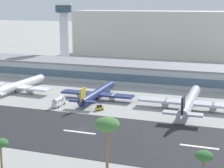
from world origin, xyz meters
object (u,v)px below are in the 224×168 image
object	(u,v)px
airliner_gold_tail_gate_1	(96,94)
airliner_black_tail_gate_2	(189,103)
distant_hotel_block	(155,34)
palm_tree_3	(0,145)
service_baggage_tug_0	(99,108)
palm_tree_1	(204,158)
service_fuel_truck_1	(59,101)
palm_tree_2	(107,126)
terminal_building	(126,72)
control_tower	(64,28)
airliner_navy_tail_gate_0	(16,86)

from	to	relation	value
airliner_gold_tail_gate_1	airliner_black_tail_gate_2	xyz separation A→B (m)	(42.49, -3.27, 0.49)
distant_hotel_block	palm_tree_3	size ratio (longest dim) A/B	11.77
service_baggage_tug_0	airliner_gold_tail_gate_1	bearing A→B (deg)	-118.51
palm_tree_1	palm_tree_3	distance (m)	48.24
service_fuel_truck_1	palm_tree_2	xyz separation A→B (m)	(43.25, -58.22, 12.60)
airliner_black_tail_gate_2	palm_tree_2	world-z (taller)	palm_tree_2
service_fuel_truck_1	terminal_building	bearing A→B (deg)	-12.40
control_tower	palm_tree_3	world-z (taller)	control_tower
airliner_navy_tail_gate_0	service_baggage_tug_0	size ratio (longest dim) A/B	13.17
airliner_navy_tail_gate_0	service_fuel_truck_1	bearing A→B (deg)	-111.76
airliner_gold_tail_gate_1	palm_tree_1	distance (m)	92.17
airliner_navy_tail_gate_0	palm_tree_2	distance (m)	105.04
service_fuel_truck_1	palm_tree_3	size ratio (longest dim) A/B	0.75
terminal_building	palm_tree_3	bearing A→B (deg)	-86.87
service_fuel_truck_1	distant_hotel_block	bearing A→B (deg)	-3.34
airliner_black_tail_gate_2	service_baggage_tug_0	size ratio (longest dim) A/B	14.09
control_tower	palm_tree_1	size ratio (longest dim) A/B	3.71
service_fuel_truck_1	airliner_gold_tail_gate_1	bearing A→B (deg)	-39.21
distant_hotel_block	airliner_gold_tail_gate_1	world-z (taller)	distant_hotel_block
airliner_black_tail_gate_2	service_baggage_tug_0	bearing A→B (deg)	108.82
service_baggage_tug_0	service_fuel_truck_1	distance (m)	18.96
airliner_black_tail_gate_2	palm_tree_3	size ratio (longest dim) A/B	4.37
palm_tree_1	airliner_gold_tail_gate_1	bearing A→B (deg)	126.53
palm_tree_2	palm_tree_3	distance (m)	26.39
terminal_building	airliner_gold_tail_gate_1	bearing A→B (deg)	-90.16
airliner_gold_tail_gate_1	palm_tree_2	world-z (taller)	palm_tree_2
distant_hotel_block	airliner_black_tail_gate_2	xyz separation A→B (m)	(48.89, -152.62, -15.21)
distant_hotel_block	palm_tree_1	world-z (taller)	distant_hotel_block
airliner_black_tail_gate_2	service_baggage_tug_0	xyz separation A→B (m)	(-35.15, -12.08, -2.26)
terminal_building	palm_tree_1	world-z (taller)	palm_tree_1
terminal_building	airliner_gold_tail_gate_1	size ratio (longest dim) A/B	4.51
palm_tree_1	palm_tree_3	xyz separation A→B (m)	(-47.59, -7.89, -0.21)
service_fuel_truck_1	palm_tree_1	bearing A→B (deg)	-133.10
terminal_building	palm_tree_1	distance (m)	131.77
control_tower	service_fuel_truck_1	xyz separation A→B (m)	(45.47, -98.39, -24.53)
distant_hotel_block	service_fuel_truck_1	xyz separation A→B (m)	(-5.20, -164.37, -16.49)
palm_tree_1	palm_tree_2	distance (m)	23.48
palm_tree_1	palm_tree_2	size ratio (longest dim) A/B	0.69
service_baggage_tug_0	palm_tree_1	size ratio (longest dim) A/B	0.30
palm_tree_3	terminal_building	bearing A→B (deg)	93.13
airliner_navy_tail_gate_0	airliner_black_tail_gate_2	bearing A→B (deg)	-88.43
terminal_building	airliner_black_tail_gate_2	world-z (taller)	airliner_black_tail_gate_2
airliner_navy_tail_gate_0	service_baggage_tug_0	xyz separation A→B (m)	(50.24, -15.21, -2.05)
terminal_building	palm_tree_3	size ratio (longest dim) A/B	16.75
control_tower	palm_tree_3	size ratio (longest dim) A/B	3.79
distant_hotel_block	palm_tree_2	distance (m)	225.85
terminal_building	service_baggage_tug_0	size ratio (longest dim) A/B	54.06
service_fuel_truck_1	palm_tree_2	bearing A→B (deg)	-144.92
airliner_black_tail_gate_2	palm_tree_2	bearing A→B (deg)	171.06
control_tower	palm_tree_1	bearing A→B (deg)	-54.59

